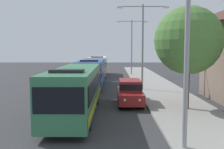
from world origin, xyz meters
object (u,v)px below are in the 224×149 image
bus_middle (98,65)px  streetlamp_mid (143,39)px  roadside_tree (188,40)px  bus_lead (76,89)px  streetlamp_far (132,42)px  bus_second_in_line (92,72)px  streetlamp_near (187,28)px  white_suv (130,91)px

bus_middle → streetlamp_mid: (5.40, -14.96, 3.66)m
streetlamp_mid → roadside_tree: 9.19m
bus_lead → streetlamp_far: size_ratio=1.27×
bus_second_in_line → streetlamp_near: size_ratio=1.41×
bus_middle → streetlamp_near: bearing=-80.2°
streetlamp_near → streetlamp_far: bearing=90.0°
bus_second_in_line → white_suv: bearing=-68.1°
bus_middle → streetlamp_mid: size_ratio=1.27×
bus_second_in_line → streetlamp_near: streetlamp_near is taller
bus_middle → streetlamp_far: size_ratio=1.24×
white_suv → streetlamp_near: 10.43m
bus_lead → streetlamp_mid: size_ratio=1.30×
roadside_tree → streetlamp_near: bearing=-106.1°
bus_lead → streetlamp_far: streetlamp_far is taller
streetlamp_near → roadside_tree: (2.12, 7.32, -0.25)m
bus_middle → streetlamp_far: streetlamp_far is taller
bus_lead → roadside_tree: roadside_tree is taller
bus_lead → streetlamp_near: 8.94m
bus_middle → bus_lead: bearing=-90.0°
streetlamp_near → bus_middle: bearing=99.8°
streetlamp_mid → roadside_tree: bearing=-76.7°
bus_second_in_line → roadside_tree: (7.52, -11.35, 3.17)m
bus_lead → roadside_tree: bearing=8.1°
bus_lead → streetlamp_near: size_ratio=1.39×
bus_second_in_line → bus_middle: same height
bus_second_in_line → bus_middle: bearing=90.0°
white_suv → streetlamp_mid: (1.70, 6.81, 4.31)m
white_suv → streetlamp_near: streetlamp_near is taller
bus_lead → streetlamp_far: 27.07m
streetlamp_near → roadside_tree: bearing=73.9°
streetlamp_mid → streetlamp_far: streetlamp_far is taller
bus_lead → bus_second_in_line: size_ratio=0.99×
streetlamp_mid → streetlamp_far: size_ratio=0.97×
streetlamp_near → streetlamp_far: size_ratio=0.91×
white_suv → streetlamp_mid: bearing=76.0°
white_suv → roadside_tree: 5.81m
white_suv → roadside_tree: bearing=-29.1°
bus_middle → streetlamp_mid: 16.32m
bus_lead → streetlamp_mid: 11.94m
streetlamp_near → streetlamp_far: 32.51m
streetlamp_mid → streetlamp_near: bearing=-90.0°
bus_second_in_line → white_suv: bus_second_in_line is taller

